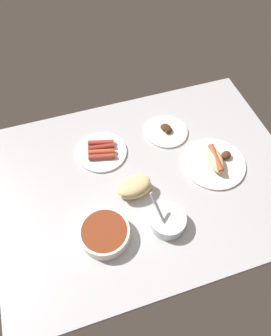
{
  "coord_description": "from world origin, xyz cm",
  "views": [
    {
      "loc": [
        25.24,
        63.28,
        106.95
      ],
      "look_at": [
        3.45,
        -4.32,
        3.0
      ],
      "focal_mm": 33.59,
      "sensor_mm": 36.0,
      "label": 1
    }
  ],
  "objects": [
    {
      "name": "plate_hotdog_assembled",
      "position": [
        -28.98,
        1.79,
        1.67
      ],
      "size": [
        25.94,
        25.94,
        5.61
      ],
      "color": "white",
      "rests_on": "ground_plane"
    },
    {
      "name": "bread_stack",
      "position": [
        6.79,
        4.31,
        3.6
      ],
      "size": [
        15.22,
        10.18,
        7.2
      ],
      "color": "#E5C689",
      "rests_on": "ground_plane"
    },
    {
      "name": "bowl_coleslaw",
      "position": [
        -0.57,
        21.05,
        2.89
      ],
      "size": [
        13.15,
        13.68,
        14.66
      ],
      "color": "silver",
      "rests_on": "ground_plane"
    },
    {
      "name": "plate_sausages",
      "position": [
        14.1,
        -18.28,
        1.05
      ],
      "size": [
        21.34,
        21.34,
        3.29
      ],
      "color": "white",
      "rests_on": "ground_plane"
    },
    {
      "name": "plate_grilled_meat",
      "position": [
        -16.25,
        -20.56,
        0.76
      ],
      "size": [
        18.83,
        18.83,
        3.29
      ],
      "color": "white",
      "rests_on": "ground_plane"
    },
    {
      "name": "bowl_chili",
      "position": [
        22.3,
        18.66,
        2.81
      ],
      "size": [
        17.94,
        17.94,
        5.13
      ],
      "color": "white",
      "rests_on": "ground_plane"
    },
    {
      "name": "ground_plane",
      "position": [
        0.0,
        0.0,
        -1.5
      ],
      "size": [
        120.0,
        90.0,
        3.0
      ],
      "primitive_type": "cube",
      "color": "#B2B2B7"
    }
  ]
}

